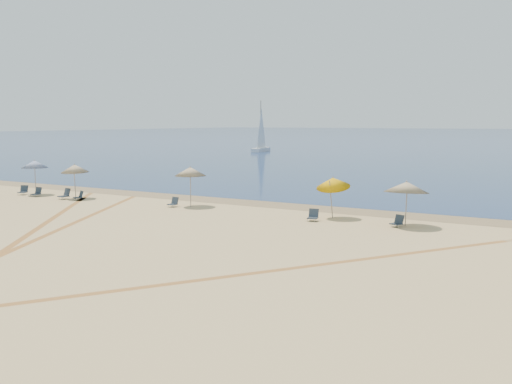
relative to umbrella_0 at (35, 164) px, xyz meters
The scene contains 15 objects.
wet_sand 19.11m from the umbrella_0, 12.68° to the left, with size 500.00×500.00×0.00m, color olive.
umbrella_0 is the anchor object (origin of this frame).
umbrella_1 4.16m from the umbrella_0, ahead, with size 1.93×1.95×2.44m.
umbrella_2 13.37m from the umbrella_0, ahead, with size 1.99×1.99×2.55m.
umbrella_3 22.89m from the umbrella_0, ahead, with size 1.88×1.96×2.50m.
umbrella_4 27.06m from the umbrella_0, ahead, with size 2.30×2.34×2.38m.
chair_0 2.14m from the umbrella_0, 148.09° to the right, with size 0.78×0.83×0.68m.
chair_1 2.30m from the umbrella_0, 36.00° to the right, with size 0.57×0.66×0.66m.
chair_2 4.28m from the umbrella_0, ahead, with size 0.73×0.82×0.74m.
chair_3 5.38m from the umbrella_0, ahead, with size 0.72×0.76×0.62m.
chair_4 12.72m from the umbrella_0, ahead, with size 0.55×0.63×0.61m.
chair_5 22.38m from the umbrella_0, ahead, with size 0.63×0.71×0.64m.
chair_6 26.84m from the umbrella_0, ahead, with size 0.69×0.74×0.61m.
sailboat_1 62.09m from the umbrella_0, 103.32° to the left, with size 2.48×6.20×8.98m.
tire_tracks 18.32m from the umbrella_0, 31.28° to the right, with size 53.85×44.19×0.00m.
Camera 1 is at (15.92, -8.33, 5.36)m, focal length 39.84 mm.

